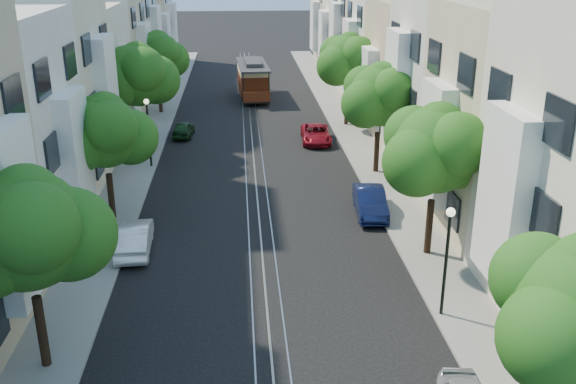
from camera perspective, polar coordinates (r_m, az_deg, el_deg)
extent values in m
plane|color=black|center=(45.54, -3.22, 4.77)|extent=(200.00, 200.00, 0.00)
cube|color=gray|center=(46.23, 5.83, 5.02)|extent=(2.50, 80.00, 0.12)
cube|color=gray|center=(45.97, -12.32, 4.55)|extent=(2.50, 80.00, 0.12)
cube|color=gray|center=(45.53, -3.92, 4.77)|extent=(0.06, 80.00, 0.02)
cube|color=gray|center=(45.54, -3.22, 4.78)|extent=(0.06, 80.00, 0.02)
cube|color=gray|center=(45.55, -2.53, 4.80)|extent=(0.06, 80.00, 0.02)
cube|color=tan|center=(45.54, -3.22, 4.78)|extent=(0.08, 80.00, 0.01)
cube|color=white|center=(23.13, 18.85, -0.43)|extent=(0.90, 3.04, 6.05)
cube|color=beige|center=(31.50, 19.85, 5.69)|extent=(7.00, 8.00, 10.00)
cube|color=white|center=(30.37, 13.09, 4.29)|extent=(0.90, 3.04, 5.50)
cube|color=silver|center=(38.56, 15.33, 10.30)|extent=(7.00, 8.00, 12.00)
cube|color=white|center=(37.65, 9.66, 9.00)|extent=(0.90, 3.04, 6.60)
cube|color=#C6B28C|center=(46.31, 11.93, 10.35)|extent=(7.00, 8.00, 9.00)
cube|color=white|center=(45.54, 7.20, 9.54)|extent=(0.90, 3.04, 4.95)
cube|color=white|center=(53.83, 9.65, 12.73)|extent=(7.00, 8.00, 10.50)
cube|color=white|center=(53.17, 5.53, 11.91)|extent=(0.90, 3.04, 5.78)
cube|color=beige|center=(61.50, 7.89, 14.27)|extent=(7.00, 8.00, 11.50)
cube|color=white|center=(60.94, 4.25, 13.47)|extent=(0.90, 3.04, 6.32)
cube|color=silver|center=(69.41, 6.46, 14.23)|extent=(7.00, 8.00, 9.50)
cube|color=white|center=(68.90, 3.23, 13.64)|extent=(0.90, 3.04, 5.23)
cube|color=beige|center=(77.21, 5.35, 15.11)|extent=(7.00, 8.00, 10.00)
cube|color=white|center=(76.76, 2.44, 14.55)|extent=(0.90, 3.04, 5.50)
cube|color=white|center=(22.58, -23.17, -1.80)|extent=(0.90, 3.04, 5.93)
cube|color=white|center=(29.95, -18.52, 3.34)|extent=(0.90, 3.04, 5.39)
cube|color=beige|center=(38.06, -21.71, 9.26)|extent=(7.00, 8.00, 11.76)
cube|color=white|center=(37.31, -15.89, 8.24)|extent=(0.90, 3.04, 6.47)
cube|color=silver|center=(45.90, -18.70, 9.51)|extent=(7.00, 8.00, 8.82)
cube|color=white|center=(45.26, -13.88, 8.93)|extent=(0.90, 3.04, 4.85)
cube|color=beige|center=(53.48, -16.81, 11.99)|extent=(7.00, 8.00, 10.29)
cube|color=white|center=(52.93, -12.62, 11.37)|extent=(0.90, 3.04, 5.66)
cube|color=silver|center=(61.20, -15.35, 13.61)|extent=(7.00, 8.00, 11.27)
cube|color=white|center=(60.73, -11.66, 13.00)|extent=(0.90, 3.04, 6.20)
cube|color=#C6B28C|center=(69.14, -14.10, 13.65)|extent=(7.00, 8.00, 9.31)
cube|color=white|center=(68.71, -10.83, 13.23)|extent=(0.90, 3.04, 5.12)
cube|color=white|center=(76.97, -13.18, 14.58)|extent=(7.00, 8.00, 9.80)
cube|color=white|center=(76.59, -10.23, 14.17)|extent=(0.90, 3.04, 5.39)
sphere|color=#175314|center=(16.31, 22.56, -11.93)|extent=(2.64, 2.64, 2.64)
cylinder|color=black|center=(28.35, 12.43, -3.01)|extent=(0.30, 0.30, 2.45)
sphere|color=#175314|center=(27.16, 12.99, 3.69)|extent=(3.64, 3.64, 3.64)
sphere|color=#175314|center=(28.07, 14.78, 3.23)|extent=(2.91, 2.91, 2.91)
sphere|color=#175314|center=(26.34, 11.39, 2.60)|extent=(2.84, 2.84, 2.84)
sphere|color=#175314|center=(27.04, 13.28, 5.58)|extent=(2.18, 2.18, 2.18)
cylinder|color=black|center=(38.34, 7.88, 3.55)|extent=(0.30, 0.30, 2.38)
sphere|color=#175314|center=(37.49, 8.13, 8.47)|extent=(3.54, 3.54, 3.54)
sphere|color=#175314|center=(38.30, 9.57, 8.04)|extent=(2.83, 2.83, 2.83)
sphere|color=#175314|center=(36.70, 6.87, 7.78)|extent=(2.76, 2.76, 2.76)
sphere|color=#175314|center=(37.43, 8.32, 9.85)|extent=(2.12, 2.12, 2.12)
cylinder|color=black|center=(48.75, 5.22, 7.47)|extent=(0.30, 0.30, 2.52)
sphere|color=#175314|center=(48.06, 5.36, 11.61)|extent=(3.74, 3.74, 3.74)
sphere|color=#175314|center=(48.80, 6.54, 11.23)|extent=(3.00, 3.00, 3.00)
sphere|color=#175314|center=(47.27, 4.33, 11.12)|extent=(2.92, 2.92, 2.92)
sphere|color=#175314|center=(48.04, 5.50, 12.69)|extent=(2.25, 2.25, 2.25)
cylinder|color=black|center=(21.96, -21.04, -11.46)|extent=(0.30, 0.30, 2.45)
sphere|color=#175314|center=(20.41, -22.29, -3.16)|extent=(3.64, 3.64, 3.64)
sphere|color=#175314|center=(20.69, -18.84, -3.58)|extent=(2.91, 2.91, 2.91)
sphere|color=#175314|center=(20.14, -22.28, -0.70)|extent=(2.18, 2.18, 2.18)
cylinder|color=black|center=(32.47, -15.45, -0.34)|extent=(0.30, 0.30, 2.27)
sphere|color=#175314|center=(31.50, -16.01, 5.13)|extent=(3.38, 3.38, 3.38)
sphere|color=#175314|center=(31.87, -13.83, 4.76)|extent=(2.70, 2.70, 2.70)
sphere|color=#175314|center=(31.13, -17.90, 4.16)|extent=(2.64, 2.64, 2.64)
sphere|color=#175314|center=(31.35, -15.96, 6.76)|extent=(2.03, 2.03, 2.03)
cylinder|color=black|center=(42.74, -12.89, 5.19)|extent=(0.30, 0.30, 2.62)
sphere|color=#175314|center=(41.92, -13.30, 10.08)|extent=(3.90, 3.90, 3.90)
sphere|color=#175314|center=(42.33, -11.67, 9.75)|extent=(3.12, 3.12, 3.12)
sphere|color=#175314|center=(41.46, -14.72, 9.42)|extent=(3.04, 3.04, 3.04)
sphere|color=#175314|center=(41.86, -13.25, 11.32)|extent=(2.34, 2.34, 2.34)
cylinder|color=black|center=(53.36, -11.30, 8.24)|extent=(0.30, 0.30, 2.38)
sphere|color=#175314|center=(52.75, -11.56, 11.81)|extent=(3.54, 3.54, 3.54)
sphere|color=#175314|center=(53.18, -10.27, 11.53)|extent=(2.83, 2.83, 2.83)
sphere|color=#175314|center=(52.23, -12.67, 11.31)|extent=(2.76, 2.76, 2.76)
sphere|color=#175314|center=(52.71, -11.51, 12.80)|extent=(2.12, 2.12, 2.12)
cylinder|color=black|center=(23.46, 13.84, -6.27)|extent=(0.12, 0.12, 4.00)
sphere|color=#FFF2CC|center=(22.64, 14.27, -1.75)|extent=(0.32, 0.32, 0.32)
cylinder|color=black|center=(39.56, -12.26, 5.03)|extent=(0.12, 0.12, 4.00)
sphere|color=#FFF2CC|center=(39.08, -12.48, 7.86)|extent=(0.32, 0.32, 0.32)
cube|color=black|center=(58.47, -3.13, 8.83)|extent=(2.72, 8.06, 0.30)
cube|color=#55210E|center=(58.23, -3.15, 9.98)|extent=(2.65, 5.09, 2.38)
cube|color=beige|center=(58.07, -3.17, 10.84)|extent=(2.71, 5.14, 0.60)
cube|color=#2D2D30|center=(58.00, -3.18, 11.23)|extent=(2.92, 8.07, 0.18)
cube|color=#2D2D30|center=(57.96, -3.18, 11.47)|extent=(1.63, 4.54, 0.35)
imported|color=#0B1239|center=(32.42, 7.33, -0.88)|extent=(1.69, 4.15, 1.34)
imported|color=maroon|center=(44.50, 2.50, 5.18)|extent=(2.12, 4.29, 1.17)
imported|color=white|center=(29.09, -13.50, -3.96)|extent=(1.58, 4.05, 1.31)
imported|color=#153618|center=(46.42, -9.30, 5.55)|extent=(1.54, 3.34, 1.11)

